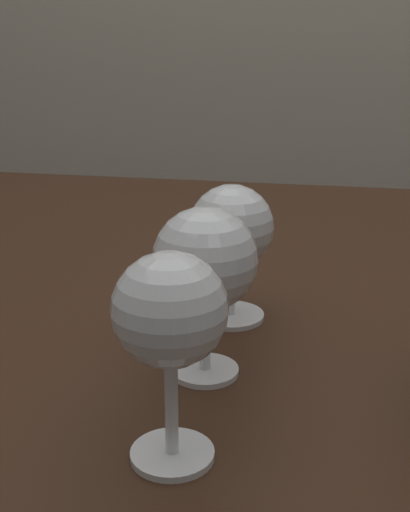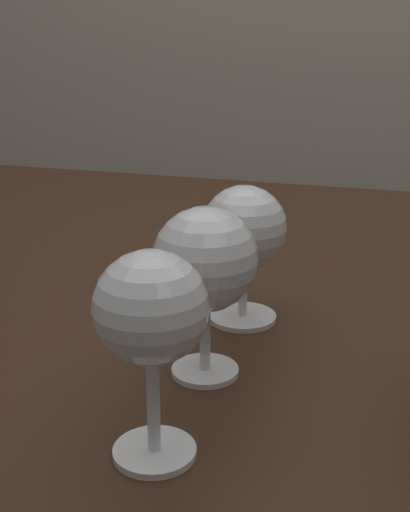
% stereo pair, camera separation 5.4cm
% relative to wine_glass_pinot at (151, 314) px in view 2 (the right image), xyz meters
% --- Properties ---
extents(dining_table, '(1.47, 0.97, 0.77)m').
position_rel_wine_glass_pinot_xyz_m(dining_table, '(0.05, 0.36, -0.19)').
color(dining_table, '#382114').
rests_on(dining_table, ground_plane).
extents(wine_glass_pinot, '(0.07, 0.07, 0.15)m').
position_rel_wine_glass_pinot_xyz_m(wine_glass_pinot, '(0.00, 0.00, 0.00)').
color(wine_glass_pinot, white).
rests_on(wine_glass_pinot, dining_table).
extents(wine_glass_cabernet, '(0.08, 0.08, 0.14)m').
position_rel_wine_glass_pinot_xyz_m(wine_glass_cabernet, '(-0.00, 0.12, -0.01)').
color(wine_glass_cabernet, white).
rests_on(wine_glass_cabernet, dining_table).
extents(wine_glass_white, '(0.08, 0.08, 0.14)m').
position_rel_wine_glass_pinot_xyz_m(wine_glass_white, '(0.00, 0.24, -0.01)').
color(wine_glass_white, white).
rests_on(wine_glass_white, dining_table).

